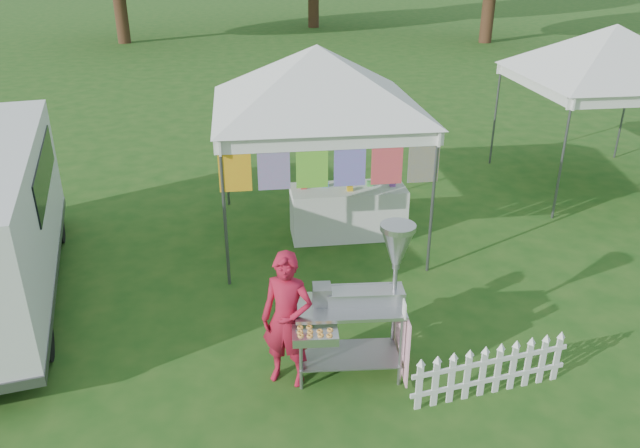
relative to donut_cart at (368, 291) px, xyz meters
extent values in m
plane|color=#1E4E16|center=(-0.07, 0.07, -1.05)|extent=(120.00, 120.00, 0.00)
cylinder|color=#59595E|center=(-1.49, 2.15, 0.00)|extent=(0.04, 0.04, 2.10)
cylinder|color=#59595E|center=(1.35, 2.15, 0.00)|extent=(0.04, 0.04, 2.10)
cylinder|color=#59595E|center=(-1.49, 4.99, 0.00)|extent=(0.04, 0.04, 2.10)
cylinder|color=#59595E|center=(1.35, 4.99, 0.00)|extent=(0.04, 0.04, 2.10)
cube|color=white|center=(-0.07, 2.15, 0.95)|extent=(3.00, 0.03, 0.22)
cube|color=white|center=(-0.07, 4.99, 0.95)|extent=(3.00, 0.03, 0.22)
pyramid|color=white|center=(-0.07, 3.57, 1.95)|extent=(4.24, 4.24, 0.90)
cylinder|color=#59595E|center=(-0.07, 2.15, 1.03)|extent=(3.00, 0.03, 0.03)
cube|color=orange|center=(-1.32, 2.15, 0.68)|extent=(0.42, 0.01, 0.70)
cube|color=#30A6B5|center=(-0.82, 2.15, 0.68)|extent=(0.42, 0.01, 0.70)
cube|color=green|center=(-0.32, 2.15, 0.68)|extent=(0.42, 0.01, 0.70)
cube|color=#BF1BBE|center=(0.18, 2.15, 0.68)|extent=(0.42, 0.01, 0.70)
cube|color=#B81763|center=(0.68, 2.15, 0.68)|extent=(0.42, 0.01, 0.70)
cube|color=#DCA50B|center=(1.18, 2.15, 0.68)|extent=(0.42, 0.01, 0.70)
cylinder|color=#59595E|center=(4.01, 3.65, 0.00)|extent=(0.04, 0.04, 2.10)
cylinder|color=#59595E|center=(4.01, 6.49, 0.00)|extent=(0.04, 0.04, 2.10)
cylinder|color=#59595E|center=(6.85, 6.49, 0.00)|extent=(0.04, 0.04, 2.10)
cube|color=white|center=(5.43, 6.49, 0.95)|extent=(3.00, 0.03, 0.22)
pyramid|color=white|center=(5.43, 5.07, 1.95)|extent=(4.24, 4.24, 0.90)
cylinder|color=#3D2516|center=(9.93, 22.07, 0.71)|extent=(0.56, 0.56, 3.52)
cylinder|color=gray|center=(-0.73, -0.18, -0.61)|extent=(0.04, 0.04, 0.86)
cylinder|color=gray|center=(0.32, -0.25, -0.61)|extent=(0.04, 0.04, 0.86)
cylinder|color=gray|center=(-0.70, 0.29, -0.61)|extent=(0.04, 0.04, 0.86)
cylinder|color=gray|center=(0.35, 0.22, -0.61)|extent=(0.04, 0.04, 0.86)
cube|color=gray|center=(-0.19, 0.02, -0.81)|extent=(1.13, 0.62, 0.01)
cube|color=#B7B7BC|center=(-0.19, 0.02, -0.18)|extent=(1.19, 0.65, 0.04)
cube|color=#B7B7BC|center=(-0.01, 0.06, -0.09)|extent=(0.83, 0.29, 0.14)
cube|color=gray|center=(-0.47, 0.09, -0.06)|extent=(0.21, 0.22, 0.21)
cylinder|color=gray|center=(0.30, 0.04, 0.25)|extent=(0.05, 0.05, 0.86)
cone|color=#B7B7BC|center=(0.30, 0.04, 0.49)|extent=(0.37, 0.37, 0.38)
cylinder|color=#B7B7BC|center=(0.30, 0.04, 0.70)|extent=(0.39, 0.39, 0.06)
cube|color=#B7B7BC|center=(-0.60, -0.32, -0.28)|extent=(0.48, 0.32, 0.10)
cube|color=#FEABC5|center=(0.40, -0.02, -0.61)|extent=(0.07, 0.72, 0.78)
cube|color=white|center=(0.32, -0.28, -0.07)|extent=(0.02, 0.14, 0.17)
imported|color=#A5142D|center=(-0.85, -0.01, -0.28)|extent=(0.66, 0.57, 1.54)
cube|color=black|center=(-3.87, 2.88, 0.48)|extent=(0.52, 2.66, 0.54)
cylinder|color=black|center=(-3.60, 0.73, -0.71)|extent=(0.34, 0.70, 0.67)
cylinder|color=black|center=(-4.18, 3.82, -0.71)|extent=(0.34, 0.70, 0.67)
cube|color=white|center=(0.42, -0.65, -0.77)|extent=(0.07, 0.03, 0.56)
cube|color=white|center=(0.60, -0.63, -0.77)|extent=(0.07, 0.03, 0.56)
cube|color=white|center=(0.77, -0.60, -0.77)|extent=(0.07, 0.03, 0.56)
cube|color=white|center=(0.95, -0.57, -0.77)|extent=(0.07, 0.03, 0.56)
cube|color=white|center=(1.13, -0.54, -0.77)|extent=(0.07, 0.03, 0.56)
cube|color=white|center=(1.31, -0.51, -0.77)|extent=(0.07, 0.03, 0.56)
cube|color=white|center=(1.48, -0.48, -0.77)|extent=(0.07, 0.03, 0.56)
cube|color=white|center=(1.66, -0.45, -0.77)|extent=(0.07, 0.03, 0.56)
cube|color=white|center=(1.84, -0.43, -0.77)|extent=(0.07, 0.03, 0.56)
cube|color=white|center=(2.02, -0.40, -0.77)|extent=(0.07, 0.03, 0.56)
cube|color=white|center=(1.22, -0.53, -0.87)|extent=(1.78, 0.31, 0.05)
cube|color=white|center=(1.22, -0.53, -0.63)|extent=(1.78, 0.31, 0.05)
cube|color=white|center=(0.41, 3.47, -0.64)|extent=(1.80, 0.70, 0.82)
camera|label=1|loc=(-1.24, -5.47, 3.38)|focal=35.00mm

